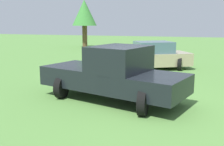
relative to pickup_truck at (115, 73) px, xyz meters
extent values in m
plane|color=#54843D|center=(-0.10, -0.86, -0.92)|extent=(80.00, 80.00, 0.00)
cylinder|color=black|center=(-0.26, 1.81, -0.55)|extent=(0.74, 0.22, 0.74)
cylinder|color=black|center=(1.21, 1.37, -0.55)|extent=(0.74, 0.22, 0.74)
cylinder|color=black|center=(-1.14, -1.14, -0.55)|extent=(0.74, 0.22, 0.74)
cylinder|color=black|center=(0.33, -1.58, -0.55)|extent=(0.74, 0.22, 0.74)
cube|color=black|center=(0.45, 1.50, -0.21)|extent=(2.31, 2.37, 0.64)
cube|color=black|center=(-0.05, -0.16, 0.17)|extent=(2.20, 2.00, 1.40)
cube|color=slate|center=(-0.05, -0.16, 0.61)|extent=(1.99, 1.74, 0.48)
cube|color=black|center=(-0.32, -1.08, -0.23)|extent=(2.42, 2.74, 0.60)
cube|color=silver|center=(0.71, 2.37, -0.47)|extent=(1.72, 0.62, 0.16)
cylinder|color=black|center=(4.94, 0.81, -0.57)|extent=(0.69, 0.20, 0.69)
cylinder|color=black|center=(6.30, 1.56, -0.57)|extent=(0.69, 0.20, 0.69)
cylinder|color=black|center=(6.31, -1.66, -0.57)|extent=(0.69, 0.20, 0.69)
cylinder|color=black|center=(7.67, -0.91, -0.57)|extent=(0.69, 0.20, 0.69)
cube|color=tan|center=(6.31, -0.05, -0.37)|extent=(3.66, 4.62, 0.68)
cube|color=slate|center=(6.41, -0.24, 0.27)|extent=(2.31, 2.42, 0.60)
cylinder|color=brown|center=(17.00, 8.34, 0.17)|extent=(0.49, 0.49, 2.18)
cone|color=#3D8438|center=(17.00, 8.34, 2.53)|extent=(2.43, 2.43, 2.53)
cone|color=orange|center=(4.03, 2.83, -0.64)|extent=(0.32, 0.32, 0.55)
camera|label=1|loc=(-8.08, -2.44, 1.61)|focal=42.88mm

